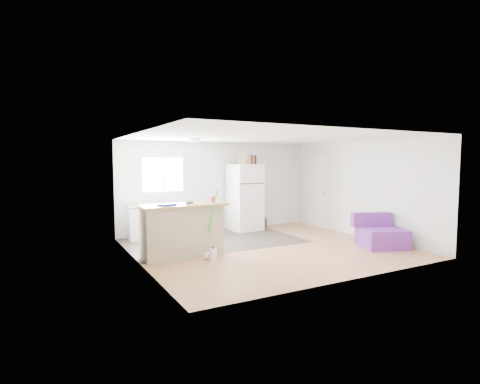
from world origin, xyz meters
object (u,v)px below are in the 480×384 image
red_cup (213,199)px  cardboard_box (242,159)px  blue_tray (167,205)px  bottle_left (252,160)px  cooler (259,222)px  cleaner_jug (213,255)px  purple_seat (380,235)px  kitchen_cabinets (165,221)px  bottle_right (255,160)px  peninsula (182,230)px  refrigerator (245,197)px  mop (208,247)px

red_cup → cardboard_box: bearing=47.7°
blue_tray → red_cup: bearing=5.5°
blue_tray → bottle_left: bottle_left is taller
cooler → cleaner_jug: cooler is taller
purple_seat → cardboard_box: size_ratio=3.79×
red_cup → bottle_left: bearing=42.7°
cooler → kitchen_cabinets: bearing=-173.3°
red_cup → bottle_right: 2.96m
peninsula → blue_tray: blue_tray is taller
kitchen_cabinets → cooler: (2.72, -0.01, -0.25)m
peninsula → purple_seat: size_ratio=1.51×
blue_tray → bottle_right: size_ratio=1.20×
refrigerator → bottle_right: size_ratio=7.21×
cooler → purple_seat: size_ratio=0.40×
kitchen_cabinets → cleaner_jug: size_ratio=6.59×
purple_seat → blue_tray: bearing=-173.0°
kitchen_cabinets → purple_seat: bearing=-38.2°
cleaner_jug → mop: 0.21m
cardboard_box → cooler: bearing=11.8°
peninsula → purple_seat: bearing=-18.0°
refrigerator → cardboard_box: cardboard_box is taller
blue_tray → bottle_right: bearing=32.3°
mop → bottle_right: bearing=15.4°
blue_tray → refrigerator: bearing=35.7°
peninsula → mop: size_ratio=1.28×
cleaner_jug → kitchen_cabinets: bearing=79.0°
purple_seat → peninsula: bearing=-175.2°
kitchen_cabinets → cleaner_jug: kitchen_cabinets is taller
cleaner_jug → cardboard_box: bearing=37.5°
kitchen_cabinets → red_cup: bearing=-76.5°
mop → red_cup: 1.01m
kitchen_cabinets → blue_tray: size_ratio=6.15×
refrigerator → cooler: bearing=6.9°
red_cup → bottle_right: bottle_right is taller
red_cup → blue_tray: size_ratio=0.40×
mop → cooler: bearing=14.9°
purple_seat → cardboard_box: bearing=140.2°
kitchen_cabinets → bottle_right: bottle_right is taller
purple_seat → bottle_right: 3.81m
red_cup → blue_tray: (-1.00, -0.10, -0.04)m
kitchen_cabinets → bottle_right: 2.95m
bottle_left → cardboard_box: bearing=166.5°
blue_tray → bottle_left: (2.99, 1.94, 0.86)m
bottle_left → cleaner_jug: bearing=-133.0°
cleaner_jug → cardboard_box: cardboard_box is taller
mop → refrigerator: bearing=19.8°
refrigerator → purple_seat: refrigerator is taller
refrigerator → cooler: 0.90m
cooler → mop: bearing=-130.1°
refrigerator → blue_tray: 3.49m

